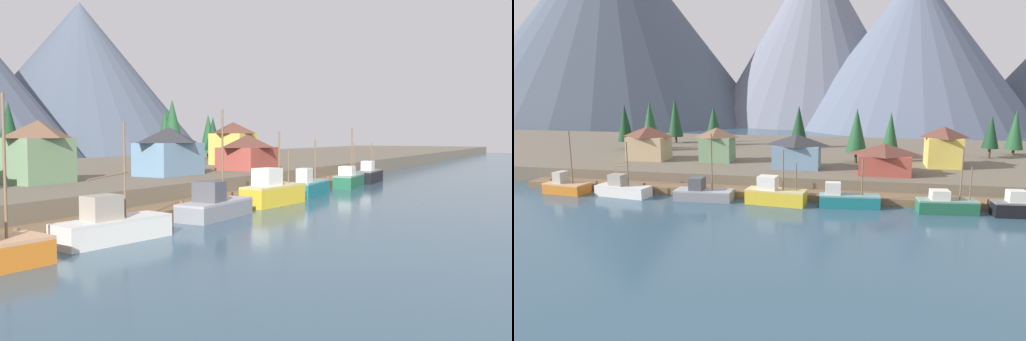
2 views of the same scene
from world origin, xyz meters
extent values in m
cube|color=#335166|center=(0.00, 20.00, -0.50)|extent=(400.00, 400.00, 1.00)
cube|color=brown|center=(0.00, 2.00, 0.50)|extent=(80.00, 4.00, 1.00)
cylinder|color=brown|center=(-36.00, 0.20, 0.80)|extent=(0.36, 0.36, 1.60)
cylinder|color=brown|center=(-28.00, 0.20, 0.80)|extent=(0.36, 0.36, 1.60)
cylinder|color=brown|center=(-20.00, 0.20, 0.80)|extent=(0.36, 0.36, 1.60)
cylinder|color=brown|center=(-12.00, 0.20, 0.80)|extent=(0.36, 0.36, 1.60)
cylinder|color=brown|center=(-4.00, 0.20, 0.80)|extent=(0.36, 0.36, 1.60)
cylinder|color=brown|center=(4.00, 0.20, 0.80)|extent=(0.36, 0.36, 1.60)
cylinder|color=brown|center=(12.00, 0.20, 0.80)|extent=(0.36, 0.36, 1.60)
cylinder|color=brown|center=(20.00, 0.20, 0.80)|extent=(0.36, 0.36, 1.60)
cylinder|color=brown|center=(28.00, 0.20, 0.80)|extent=(0.36, 0.36, 1.60)
cube|color=#665B4C|center=(0.00, 32.00, 1.25)|extent=(400.00, 56.00, 2.50)
cone|color=#475160|center=(-101.38, 133.29, 44.66)|extent=(138.21, 138.21, 89.31)
cone|color=slate|center=(-10.14, 147.16, 38.11)|extent=(92.73, 92.73, 76.23)
cone|color=slate|center=(30.43, 126.18, 29.95)|extent=(93.25, 93.25, 59.90)
cube|color=#CC6B1E|center=(-31.55, -2.06, 0.70)|extent=(6.78, 3.80, 1.39)
cube|color=tan|center=(-31.55, -2.06, 1.49)|extent=(6.78, 3.80, 0.20)
cube|color=#B2AD9E|center=(-32.50, -1.96, 2.43)|extent=(1.68, 2.16, 1.67)
cylinder|color=brown|center=(-30.36, -2.20, 5.51)|extent=(0.17, 0.17, 7.83)
cube|color=silver|center=(-22.24, -2.04, 0.69)|extent=(8.48, 3.78, 1.38)
cube|color=silver|center=(-22.24, -2.04, 1.48)|extent=(8.48, 3.78, 0.20)
cube|color=gray|center=(-23.13, -1.92, 2.40)|extent=(2.50, 2.04, 1.64)
cylinder|color=brown|center=(-21.25, -2.18, 4.82)|extent=(0.16, 0.16, 6.47)
cylinder|color=brown|center=(-22.56, -2.00, 4.47)|extent=(3.29, 0.56, 0.46)
cube|color=gray|center=(-9.82, -1.81, 0.65)|extent=(8.28, 3.32, 1.30)
cube|color=#9F9FA2|center=(-9.82, -1.81, 1.40)|extent=(8.28, 3.32, 0.20)
cube|color=#4C4C51|center=(-10.79, -1.85, 2.38)|extent=(1.99, 2.42, 1.75)
cylinder|color=brown|center=(-8.59, -1.75, 5.48)|extent=(0.17, 0.17, 7.94)
cube|color=gold|center=(0.60, -1.92, 0.93)|extent=(8.39, 3.55, 1.86)
cube|color=tan|center=(0.60, -1.92, 1.96)|extent=(8.39, 3.55, 0.20)
cube|color=silver|center=(-0.55, -1.81, 2.96)|extent=(2.76, 2.37, 1.79)
cylinder|color=brown|center=(1.62, -2.02, 4.83)|extent=(0.17, 0.17, 5.54)
cylinder|color=brown|center=(3.42, -2.20, 3.96)|extent=(0.15, 0.15, 3.79)
cube|color=#196B70|center=(10.48, -1.59, 0.77)|extent=(8.09, 2.94, 1.54)
cube|color=#679496|center=(10.48, -1.59, 1.64)|extent=(8.09, 2.94, 0.20)
cube|color=silver|center=(8.31, -1.79, 2.56)|extent=(2.12, 1.55, 1.64)
cylinder|color=brown|center=(12.07, -1.44, 4.20)|extent=(0.19, 0.19, 4.90)
cube|color=#1E5B3D|center=(22.75, -1.75, 0.78)|extent=(7.58, 3.24, 1.56)
cube|color=gray|center=(22.75, -1.75, 1.66)|extent=(7.58, 3.24, 0.20)
cube|color=silver|center=(21.78, -1.85, 2.37)|extent=(2.44, 2.03, 1.22)
cylinder|color=brown|center=(24.26, -1.60, 4.98)|extent=(0.19, 0.19, 6.43)
cylinder|color=brown|center=(25.45, -1.48, 3.91)|extent=(0.16, 0.16, 4.29)
cube|color=black|center=(32.04, -1.60, 0.84)|extent=(8.09, 2.96, 1.69)
cube|color=silver|center=(30.76, -1.71, 2.61)|extent=(2.22, 1.76, 1.45)
cube|color=tan|center=(-26.69, 15.37, 4.64)|extent=(6.98, 5.00, 4.27)
pyramid|color=brown|center=(-26.69, 15.37, 7.74)|extent=(7.32, 5.25, 1.95)
cube|color=gold|center=(25.37, 18.81, 4.98)|extent=(5.54, 5.86, 4.97)
pyramid|color=brown|center=(25.37, 18.81, 8.38)|extent=(5.81, 6.15, 1.82)
cube|color=#6689A8|center=(1.34, 12.36, 4.40)|extent=(7.61, 4.76, 3.80)
pyramid|color=#2D2D33|center=(1.34, 12.36, 7.21)|extent=(7.99, 5.00, 1.82)
cube|color=#6B8E66|center=(-13.72, 16.12, 4.69)|extent=(5.69, 4.17, 4.39)
pyramid|color=brown|center=(-13.72, 16.12, 7.76)|extent=(5.97, 4.38, 1.73)
cube|color=#9E4238|center=(15.33, 10.05, 4.02)|extent=(7.74, 5.57, 3.04)
pyramid|color=brown|center=(15.33, 10.05, 6.40)|extent=(8.13, 5.85, 1.71)
cylinder|color=#4C3823|center=(-31.86, 39.57, 3.27)|extent=(0.50, 0.50, 1.55)
cone|color=#194223|center=(-31.86, 39.57, 8.79)|extent=(3.50, 3.50, 9.49)
cylinder|color=#4C3823|center=(-21.50, 37.21, 3.50)|extent=(0.50, 0.50, 1.99)
cone|color=#194223|center=(-21.50, 37.21, 7.98)|extent=(3.62, 3.62, 6.97)
cylinder|color=#4C3823|center=(-31.93, 26.75, 3.35)|extent=(0.50, 0.50, 1.70)
cone|color=#1E4C28|center=(-31.93, 26.75, 8.55)|extent=(3.83, 3.83, 8.69)
cylinder|color=#4C3823|center=(-1.84, 37.13, 3.49)|extent=(0.50, 0.50, 1.98)
cone|color=#14381E|center=(-1.84, 37.13, 8.12)|extent=(3.43, 3.43, 7.27)
cylinder|color=#4C3823|center=(10.89, 19.51, 3.44)|extent=(0.50, 0.50, 1.88)
cone|color=#1E4C28|center=(10.89, 19.51, 8.26)|extent=(3.82, 3.82, 7.75)
cylinder|color=#4C3823|center=(35.48, 29.73, 3.47)|extent=(0.50, 0.50, 1.93)
cone|color=#14381E|center=(35.48, 29.73, 7.50)|extent=(3.04, 3.04, 6.13)
cylinder|color=#4C3823|center=(17.05, 25.87, 3.29)|extent=(0.50, 0.50, 1.58)
cone|color=#1E4C28|center=(17.05, 25.87, 7.65)|extent=(3.13, 3.13, 7.15)
cylinder|color=#4C3823|center=(-38.27, 27.68, 3.34)|extent=(0.50, 0.50, 1.69)
cone|color=#14381E|center=(-38.27, 27.68, 8.19)|extent=(3.34, 3.34, 8.00)
cylinder|color=#4C3823|center=(41.17, 34.81, 3.09)|extent=(0.50, 0.50, 1.17)
cone|color=#1E4C28|center=(41.17, 34.81, 7.55)|extent=(3.41, 3.41, 7.76)
camera|label=1|loc=(-49.10, -28.76, 7.12)|focal=38.71mm
camera|label=2|loc=(11.79, -59.99, 15.96)|focal=31.24mm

